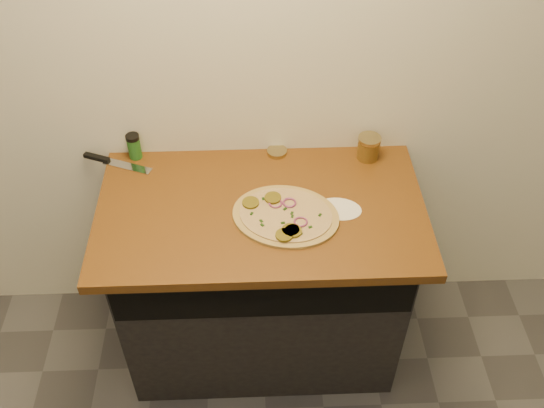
{
  "coord_description": "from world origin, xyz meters",
  "views": [
    {
      "loc": [
        -0.02,
        -0.16,
        2.44
      ],
      "look_at": [
        0.04,
        1.38,
        0.95
      ],
      "focal_mm": 40.0,
      "sensor_mm": 36.0,
      "label": 1
    }
  ],
  "objects_px": {
    "chefs_knife": "(111,162)",
    "spice_shaker": "(134,146)",
    "pizza": "(285,216)",
    "salsa_jar": "(368,147)"
  },
  "relations": [
    {
      "from": "pizza",
      "to": "chefs_knife",
      "type": "distance_m",
      "value": 0.74
    },
    {
      "from": "chefs_knife",
      "to": "spice_shaker",
      "type": "bearing_deg",
      "value": 18.91
    },
    {
      "from": "pizza",
      "to": "chefs_knife",
      "type": "relative_size",
      "value": 1.66
    },
    {
      "from": "salsa_jar",
      "to": "pizza",
      "type": "bearing_deg",
      "value": -136.78
    },
    {
      "from": "salsa_jar",
      "to": "spice_shaker",
      "type": "distance_m",
      "value": 0.92
    },
    {
      "from": "chefs_knife",
      "to": "salsa_jar",
      "type": "bearing_deg",
      "value": -0.3
    },
    {
      "from": "chefs_knife",
      "to": "spice_shaker",
      "type": "relative_size",
      "value": 2.65
    },
    {
      "from": "pizza",
      "to": "salsa_jar",
      "type": "relative_size",
      "value": 4.77
    },
    {
      "from": "pizza",
      "to": "chefs_knife",
      "type": "height_order",
      "value": "pizza"
    },
    {
      "from": "chefs_knife",
      "to": "salsa_jar",
      "type": "relative_size",
      "value": 2.88
    }
  ]
}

